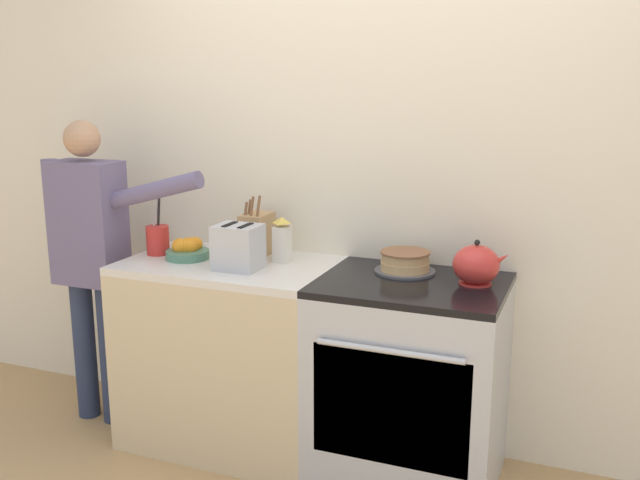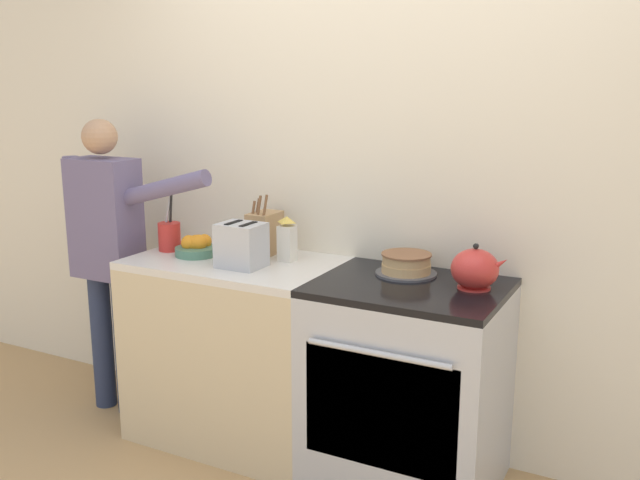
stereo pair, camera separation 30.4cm
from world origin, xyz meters
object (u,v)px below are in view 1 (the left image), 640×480
at_px(layer_cake, 405,262).
at_px(milk_carton, 282,241).
at_px(fruit_bowl, 188,249).
at_px(person_baker, 91,248).
at_px(knife_block, 257,234).
at_px(toaster, 238,247).
at_px(tea_kettle, 477,265).
at_px(utensil_crock, 158,239).
at_px(stove_range, 409,381).

xyz_separation_m(layer_cake, milk_carton, (-0.57, -0.04, 0.06)).
relative_size(fruit_bowl, person_baker, 0.13).
distance_m(knife_block, toaster, 0.26).
bearing_deg(person_baker, tea_kettle, 6.38).
xyz_separation_m(knife_block, utensil_crock, (-0.45, -0.16, -0.03)).
height_order(utensil_crock, milk_carton, utensil_crock).
xyz_separation_m(stove_range, milk_carton, (-0.64, 0.10, 0.54)).
bearing_deg(toaster, stove_range, 6.42).
bearing_deg(stove_range, tea_kettle, 14.88).
bearing_deg(tea_kettle, utensil_crock, -177.86).
bearing_deg(fruit_bowl, knife_block, 32.49).
height_order(stove_range, fruit_bowl, fruit_bowl).
relative_size(tea_kettle, knife_block, 0.79).
relative_size(toaster, person_baker, 0.14).
relative_size(stove_range, person_baker, 0.58).
xyz_separation_m(tea_kettle, utensil_crock, (-1.50, -0.06, -0.01)).
distance_m(milk_carton, person_baker, 0.98).
bearing_deg(fruit_bowl, toaster, -14.13).
bearing_deg(utensil_crock, milk_carton, 8.16).
bearing_deg(utensil_crock, toaster, -11.28).
bearing_deg(toaster, knife_block, 97.90).
xyz_separation_m(milk_carton, person_baker, (-0.96, -0.15, -0.09)).
height_order(stove_range, layer_cake, layer_cake).
xyz_separation_m(knife_block, toaster, (0.04, -0.25, -0.00)).
relative_size(milk_carton, person_baker, 0.14).
xyz_separation_m(utensil_crock, toaster, (0.49, -0.10, 0.02)).
bearing_deg(knife_block, toaster, -82.10).
relative_size(tea_kettle, milk_carton, 1.11).
distance_m(stove_range, person_baker, 1.66).
bearing_deg(utensil_crock, stove_range, -0.50).
relative_size(stove_range, utensil_crock, 2.63).
height_order(layer_cake, fruit_bowl, fruit_bowl).
bearing_deg(layer_cake, fruit_bowl, -171.92).
relative_size(stove_range, layer_cake, 3.36).
height_order(tea_kettle, fruit_bowl, tea_kettle).
xyz_separation_m(toaster, person_baker, (-0.83, 0.03, -0.09)).
bearing_deg(fruit_bowl, stove_range, 0.44).
height_order(layer_cake, utensil_crock, utensil_crock).
relative_size(utensil_crock, milk_carton, 1.61).
distance_m(utensil_crock, fruit_bowl, 0.18).
bearing_deg(stove_range, milk_carton, 171.19).
bearing_deg(fruit_bowl, person_baker, -175.18).
relative_size(fruit_bowl, milk_carton, 0.96).
height_order(fruit_bowl, toaster, toaster).
relative_size(utensil_crock, toaster, 1.60).
xyz_separation_m(utensil_crock, person_baker, (-0.35, -0.06, -0.06)).
bearing_deg(utensil_crock, person_baker, -169.62).
distance_m(layer_cake, toaster, 0.74).
height_order(toaster, milk_carton, milk_carton).
relative_size(tea_kettle, toaster, 1.11).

